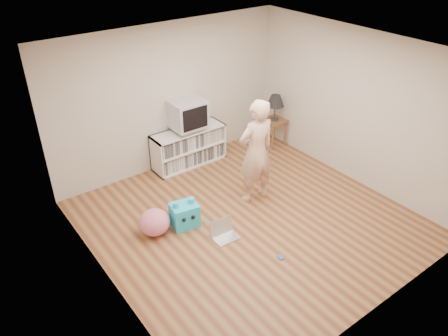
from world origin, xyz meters
TOP-DOWN VIEW (x-y plane):
  - ground at (0.00, 0.00)m, footprint 4.50×4.50m
  - walls at (0.00, 0.00)m, footprint 4.52×4.52m
  - ceiling at (0.00, 0.00)m, footprint 4.50×4.50m
  - media_unit at (0.21, 2.04)m, footprint 1.40×0.45m
  - dvd_deck at (0.21, 2.02)m, footprint 0.45×0.35m
  - crt_tv at (0.21, 2.02)m, footprint 0.60×0.53m
  - side_table at (1.99, 1.65)m, footprint 0.42×0.42m
  - table_lamp at (1.99, 1.65)m, footprint 0.34×0.34m
  - person at (0.45, 0.41)m, footprint 0.67×0.47m
  - laptop at (-0.55, -0.07)m, footprint 0.39×0.32m
  - playing_cards at (-0.20, -0.92)m, footprint 0.08×0.10m
  - plush_blue at (-0.86, 0.49)m, footprint 0.44×0.39m
  - plush_pink at (-1.32, 0.60)m, footprint 0.51×0.51m

SIDE VIEW (x-z plane):
  - ground at x=0.00m, z-range 0.00..0.00m
  - playing_cards at x=-0.20m, z-range 0.00..0.02m
  - laptop at x=-0.55m, z-range -0.06..0.20m
  - plush_pink at x=-1.32m, z-range 0.00..0.39m
  - plush_blue at x=-0.86m, z-range -0.03..0.42m
  - media_unit at x=0.21m, z-range 0.00..0.70m
  - side_table at x=1.99m, z-range 0.14..0.69m
  - dvd_deck at x=0.21m, z-range 0.70..0.77m
  - person at x=0.45m, z-range 0.00..1.75m
  - table_lamp at x=1.99m, z-range 0.68..1.20m
  - crt_tv at x=0.21m, z-range 0.77..1.27m
  - walls at x=0.00m, z-range 0.00..2.60m
  - ceiling at x=0.00m, z-range 2.60..2.60m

